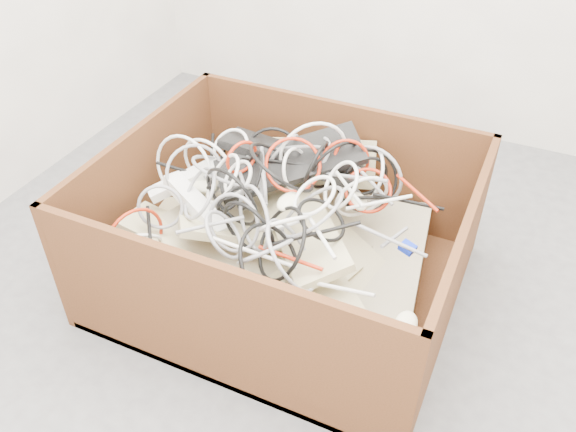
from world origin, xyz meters
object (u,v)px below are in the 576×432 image
at_px(cardboard_box, 281,255).
at_px(power_strip_right, 196,205).
at_px(vga_plug, 408,248).
at_px(power_strip_left, 186,179).

bearing_deg(cardboard_box, power_strip_right, -158.58).
relative_size(power_strip_right, vga_plug, 6.90).
distance_m(cardboard_box, power_strip_right, 0.35).
height_order(cardboard_box, power_strip_left, cardboard_box).
height_order(cardboard_box, power_strip_right, cardboard_box).
xyz_separation_m(power_strip_left, vga_plug, (0.80, -0.02, -0.01)).
relative_size(cardboard_box, vga_plug, 25.86).
xyz_separation_m(power_strip_left, power_strip_right, (0.10, -0.10, -0.01)).
height_order(cardboard_box, vga_plug, cardboard_box).
distance_m(cardboard_box, vga_plug, 0.48).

